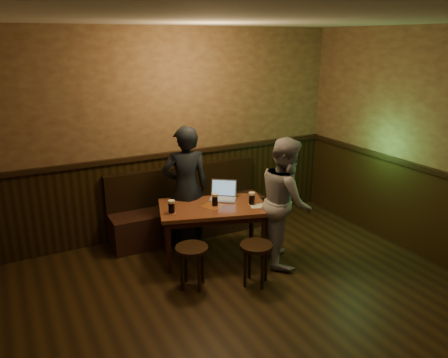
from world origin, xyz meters
name	(u,v)px	position (x,y,z in m)	size (l,w,h in m)	color
room	(291,219)	(0.00, 0.22, 1.20)	(5.04, 6.04, 2.84)	black
bench	(188,213)	(0.11, 2.75, 0.31)	(2.20, 0.50, 0.95)	black
pub_table	(213,213)	(0.11, 1.96, 0.60)	(1.45, 1.08, 0.70)	#5C321A
stool_left	(192,255)	(-0.40, 1.43, 0.39)	(0.41, 0.41, 0.49)	black
stool_right	(256,252)	(0.25, 1.16, 0.39)	(0.36, 0.36, 0.49)	black
pint_left	(171,207)	(-0.42, 1.97, 0.77)	(0.10, 0.10, 0.16)	#AB2715
pint_mid	(215,200)	(0.14, 1.94, 0.77)	(0.10, 0.10, 0.16)	#AB2715
pint_right	(252,198)	(0.56, 1.78, 0.77)	(0.10, 0.10, 0.16)	#AB2715
laptop	(223,194)	(0.34, 2.12, 0.75)	(0.42, 0.40, 0.23)	silver
menu	(259,206)	(0.61, 1.69, 0.69)	(0.22, 0.15, 0.00)	silver
person_suit	(186,188)	(-0.06, 2.37, 0.82)	(0.59, 0.39, 1.63)	black
person_grey	(285,201)	(0.86, 1.49, 0.78)	(0.76, 0.59, 1.56)	#94959A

